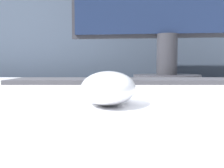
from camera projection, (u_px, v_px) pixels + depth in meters
partition_panel at (151, 78)px, 1.14m from camera, size 5.00×0.03×1.42m
computer_mouse_near at (108, 88)px, 0.33m from camera, size 0.08×0.13×0.04m
keyboard at (127, 85)px, 0.50m from camera, size 0.47×0.18×0.02m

